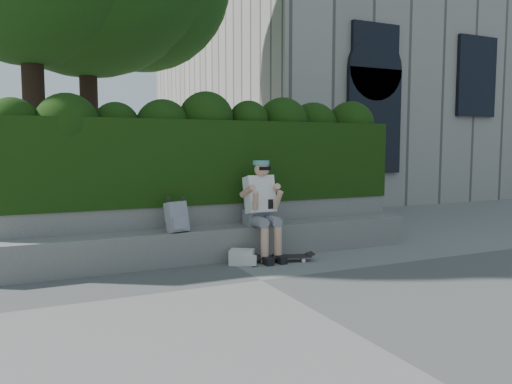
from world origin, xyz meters
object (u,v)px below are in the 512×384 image
backpack_plaid (177,217)px  backpack_ground (242,257)px  person (261,205)px  skateboard (283,257)px

backpack_plaid → backpack_ground: size_ratio=1.26×
backpack_plaid → backpack_ground: bearing=-39.5°
backpack_ground → backpack_plaid: bearing=-169.1°
person → backpack_plaid: bearing=176.1°
skateboard → backpack_ground: 0.59m
skateboard → backpack_plaid: (-1.38, 0.41, 0.58)m
person → backpack_plaid: size_ratio=3.47×
skateboard → backpack_ground: bearing=-171.3°
skateboard → backpack_plaid: size_ratio=1.96×
skateboard → backpack_plaid: backpack_plaid is taller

